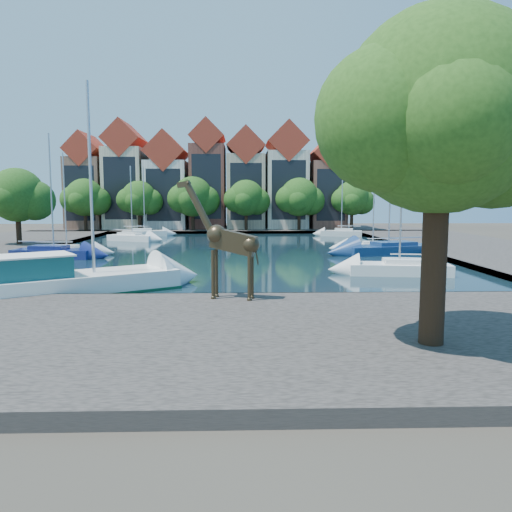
{
  "coord_description": "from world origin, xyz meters",
  "views": [
    {
      "loc": [
        1.3,
        -24.75,
        5.22
      ],
      "look_at": [
        2.01,
        -0.19,
        2.38
      ],
      "focal_mm": 35.0,
      "sensor_mm": 36.0,
      "label": 1
    }
  ],
  "objects_px": {
    "motorsailer": "(61,279)",
    "sailboat_right_a": "(399,266)",
    "plane_tree": "(444,119)",
    "giraffe_statue": "(227,241)"
  },
  "relations": [
    {
      "from": "motorsailer",
      "to": "sailboat_right_a",
      "type": "xyz_separation_m",
      "value": [
        20.33,
        6.67,
        -0.29
      ]
    },
    {
      "from": "plane_tree",
      "to": "motorsailer",
      "type": "height_order",
      "value": "motorsailer"
    },
    {
      "from": "motorsailer",
      "to": "sailboat_right_a",
      "type": "bearing_deg",
      "value": 18.15
    },
    {
      "from": "plane_tree",
      "to": "giraffe_statue",
      "type": "distance_m",
      "value": 11.23
    },
    {
      "from": "giraffe_statue",
      "to": "motorsailer",
      "type": "xyz_separation_m",
      "value": [
        -8.96,
        3.21,
        -2.29
      ]
    },
    {
      "from": "giraffe_statue",
      "to": "sailboat_right_a",
      "type": "height_order",
      "value": "sailboat_right_a"
    },
    {
      "from": "plane_tree",
      "to": "giraffe_statue",
      "type": "xyz_separation_m",
      "value": [
        -6.99,
        7.59,
        -4.43
      ]
    },
    {
      "from": "motorsailer",
      "to": "sailboat_right_a",
      "type": "relative_size",
      "value": 1.17
    },
    {
      "from": "giraffe_statue",
      "to": "motorsailer",
      "type": "distance_m",
      "value": 9.79
    },
    {
      "from": "plane_tree",
      "to": "sailboat_right_a",
      "type": "bearing_deg",
      "value": 75.91
    }
  ]
}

